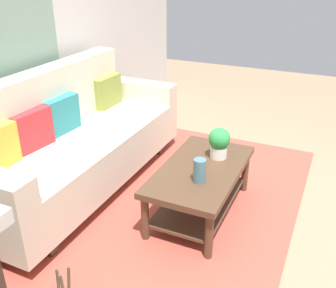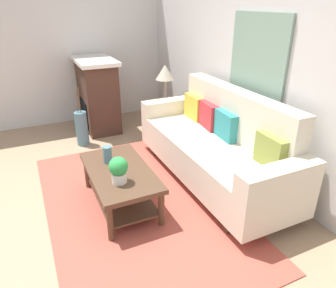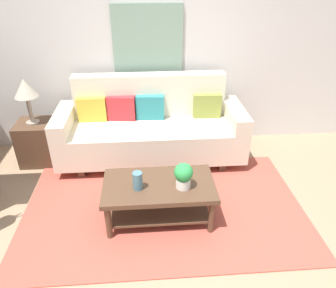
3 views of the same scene
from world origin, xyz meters
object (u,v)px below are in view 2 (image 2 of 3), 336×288
(tabletop_vase, at_px, (107,155))
(fireplace, at_px, (98,94))
(throw_pillow_olive, at_px, (271,151))
(potted_plant_tabletop, at_px, (119,169))
(table_lamp, at_px, (165,74))
(throw_pillow_teal, at_px, (226,125))
(floor_vase, at_px, (82,129))
(framed_painting, at_px, (258,54))
(coffee_table, at_px, (120,179))
(side_table, at_px, (165,119))
(throw_pillow_crimson, at_px, (209,116))
(couch, at_px, (216,147))
(throw_pillow_mustard, at_px, (194,107))

(tabletop_vase, relative_size, fireplace, 0.16)
(throw_pillow_olive, distance_m, potted_plant_tabletop, 1.46)
(tabletop_vase, height_order, table_lamp, table_lamp)
(throw_pillow_teal, distance_m, potted_plant_tabletop, 1.41)
(floor_vase, height_order, framed_painting, framed_painting)
(coffee_table, relative_size, side_table, 1.96)
(potted_plant_tabletop, bearing_deg, throw_pillow_crimson, 115.01)
(couch, bearing_deg, coffee_table, -88.06)
(table_lamp, bearing_deg, throw_pillow_crimson, 5.24)
(throw_pillow_teal, bearing_deg, coffee_table, -88.24)
(couch, bearing_deg, throw_pillow_teal, 90.00)
(side_table, xyz_separation_m, framed_painting, (1.48, 0.44, 1.19))
(side_table, xyz_separation_m, floor_vase, (-0.20, -1.27, -0.02))
(side_table, bearing_deg, table_lamp, 90.00)
(tabletop_vase, bearing_deg, potted_plant_tabletop, -1.01)
(throw_pillow_crimson, bearing_deg, potted_plant_tabletop, -64.99)
(couch, distance_m, throw_pillow_mustard, 0.80)
(throw_pillow_crimson, xyz_separation_m, fireplace, (-1.88, -0.97, -0.09))
(fireplace, relative_size, floor_vase, 2.26)
(coffee_table, distance_m, floor_vase, 1.73)
(table_lamp, distance_m, framed_painting, 1.62)
(couch, height_order, framed_painting, framed_painting)
(potted_plant_tabletop, bearing_deg, framed_painting, 98.95)
(couch, bearing_deg, framed_painting, 90.00)
(table_lamp, relative_size, floor_vase, 1.11)
(coffee_table, height_order, potted_plant_tabletop, potted_plant_tabletop)
(tabletop_vase, bearing_deg, throw_pillow_crimson, 98.71)
(throw_pillow_olive, xyz_separation_m, potted_plant_tabletop, (-0.47, -1.38, -0.11))
(throw_pillow_teal, bearing_deg, tabletop_vase, -96.75)
(throw_pillow_mustard, distance_m, coffee_table, 1.57)
(fireplace, bearing_deg, potted_plant_tabletop, -9.21)
(throw_pillow_mustard, xyz_separation_m, throw_pillow_crimson, (0.37, 0.00, 0.00))
(throw_pillow_mustard, xyz_separation_m, floor_vase, (-0.94, -1.38, -0.42))
(throw_pillow_crimson, height_order, throw_pillow_olive, same)
(throw_pillow_teal, bearing_deg, framed_painting, 90.00)
(framed_painting, bearing_deg, throw_pillow_mustard, -155.42)
(throw_pillow_olive, height_order, fireplace, fireplace)
(throw_pillow_mustard, xyz_separation_m, table_lamp, (-0.74, -0.10, 0.31))
(coffee_table, height_order, side_table, side_table)
(fireplace, height_order, framed_painting, framed_painting)
(throw_pillow_mustard, height_order, floor_vase, throw_pillow_mustard)
(tabletop_vase, bearing_deg, throw_pillow_teal, 83.25)
(potted_plant_tabletop, bearing_deg, tabletop_vase, 178.99)
(floor_vase, relative_size, framed_painting, 0.58)
(couch, height_order, potted_plant_tabletop, couch)
(coffee_table, height_order, table_lamp, table_lamp)
(couch, height_order, side_table, couch)
(coffee_table, bearing_deg, throw_pillow_olive, 61.75)
(couch, xyz_separation_m, tabletop_vase, (-0.16, -1.25, 0.09))
(fireplace, bearing_deg, table_lamp, 48.48)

